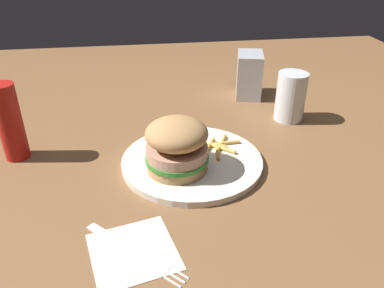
{
  "coord_description": "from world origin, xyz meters",
  "views": [
    {
      "loc": [
        -0.61,
        0.11,
        0.38
      ],
      "look_at": [
        -0.03,
        0.03,
        0.04
      ],
      "focal_mm": 35.85,
      "sensor_mm": 36.0,
      "label": 1
    }
  ],
  "objects_px": {
    "fork": "(134,250)",
    "napkin_dispenser": "(249,75)",
    "fries_pile": "(217,146)",
    "napkin": "(133,251)",
    "plate": "(192,161)",
    "ketchup_bottle": "(10,122)",
    "drink_glass": "(291,98)",
    "sandwich": "(177,145)"
  },
  "relations": [
    {
      "from": "sandwich",
      "to": "drink_glass",
      "type": "xyz_separation_m",
      "value": [
        0.18,
        -0.27,
        -0.01
      ]
    },
    {
      "from": "sandwich",
      "to": "napkin_dispenser",
      "type": "xyz_separation_m",
      "value": [
        0.33,
        -0.22,
        -0.0
      ]
    },
    {
      "from": "plate",
      "to": "ketchup_bottle",
      "type": "relative_size",
      "value": 1.76
    },
    {
      "from": "ketchup_bottle",
      "to": "napkin",
      "type": "bearing_deg",
      "value": -142.63
    },
    {
      "from": "plate",
      "to": "ketchup_bottle",
      "type": "bearing_deg",
      "value": 77.19
    },
    {
      "from": "napkin_dispenser",
      "to": "fork",
      "type": "bearing_deg",
      "value": 163.56
    },
    {
      "from": "plate",
      "to": "fork",
      "type": "relative_size",
      "value": 1.88
    },
    {
      "from": "sandwich",
      "to": "fries_pile",
      "type": "distance_m",
      "value": 0.11
    },
    {
      "from": "plate",
      "to": "sandwich",
      "type": "height_order",
      "value": "sandwich"
    },
    {
      "from": "fries_pile",
      "to": "napkin",
      "type": "bearing_deg",
      "value": 145.38
    },
    {
      "from": "plate",
      "to": "drink_glass",
      "type": "bearing_deg",
      "value": -57.12
    },
    {
      "from": "ketchup_bottle",
      "to": "drink_glass",
      "type": "bearing_deg",
      "value": -81.56
    },
    {
      "from": "drink_glass",
      "to": "fries_pile",
      "type": "bearing_deg",
      "value": 123.7
    },
    {
      "from": "plate",
      "to": "fries_pile",
      "type": "distance_m",
      "value": 0.06
    },
    {
      "from": "fries_pile",
      "to": "napkin",
      "type": "xyz_separation_m",
      "value": [
        -0.23,
        0.16,
        -0.01
      ]
    },
    {
      "from": "plate",
      "to": "napkin_dispenser",
      "type": "xyz_separation_m",
      "value": [
        0.3,
        -0.19,
        0.05
      ]
    },
    {
      "from": "sandwich",
      "to": "fries_pile",
      "type": "relative_size",
      "value": 1.24
    },
    {
      "from": "napkin",
      "to": "ketchup_bottle",
      "type": "height_order",
      "value": "ketchup_bottle"
    },
    {
      "from": "fries_pile",
      "to": "napkin",
      "type": "height_order",
      "value": "fries_pile"
    },
    {
      "from": "fork",
      "to": "napkin_dispenser",
      "type": "bearing_deg",
      "value": -30.29
    },
    {
      "from": "napkin",
      "to": "napkin_dispenser",
      "type": "xyz_separation_m",
      "value": [
        0.51,
        -0.3,
        0.05
      ]
    },
    {
      "from": "fork",
      "to": "ketchup_bottle",
      "type": "relative_size",
      "value": 0.94
    },
    {
      "from": "plate",
      "to": "ketchup_bottle",
      "type": "xyz_separation_m",
      "value": [
        0.07,
        0.32,
        0.07
      ]
    },
    {
      "from": "sandwich",
      "to": "plate",
      "type": "bearing_deg",
      "value": -46.91
    },
    {
      "from": "fork",
      "to": "ketchup_bottle",
      "type": "xyz_separation_m",
      "value": [
        0.28,
        0.21,
        0.07
      ]
    },
    {
      "from": "fries_pile",
      "to": "napkin_dispenser",
      "type": "relative_size",
      "value": 0.81
    },
    {
      "from": "napkin",
      "to": "napkin_dispenser",
      "type": "relative_size",
      "value": 1.01
    },
    {
      "from": "sandwich",
      "to": "napkin",
      "type": "height_order",
      "value": "sandwich"
    },
    {
      "from": "fries_pile",
      "to": "drink_glass",
      "type": "xyz_separation_m",
      "value": [
        0.13,
        -0.19,
        0.03
      ]
    },
    {
      "from": "napkin_dispenser",
      "to": "ketchup_bottle",
      "type": "height_order",
      "value": "ketchup_bottle"
    },
    {
      "from": "fries_pile",
      "to": "drink_glass",
      "type": "bearing_deg",
      "value": -56.3
    },
    {
      "from": "fries_pile",
      "to": "napkin_dispenser",
      "type": "xyz_separation_m",
      "value": [
        0.27,
        -0.14,
        0.04
      ]
    },
    {
      "from": "napkin",
      "to": "ketchup_bottle",
      "type": "distance_m",
      "value": 0.35
    },
    {
      "from": "fries_pile",
      "to": "fork",
      "type": "height_order",
      "value": "fries_pile"
    },
    {
      "from": "napkin",
      "to": "plate",
      "type": "bearing_deg",
      "value": -28.14
    },
    {
      "from": "fries_pile",
      "to": "ketchup_bottle",
      "type": "height_order",
      "value": "ketchup_bottle"
    },
    {
      "from": "napkin",
      "to": "sandwich",
      "type": "bearing_deg",
      "value": -24.24
    },
    {
      "from": "fries_pile",
      "to": "fork",
      "type": "relative_size",
      "value": 0.65
    },
    {
      "from": "sandwich",
      "to": "napkin",
      "type": "bearing_deg",
      "value": 155.76
    },
    {
      "from": "fries_pile",
      "to": "napkin_dispenser",
      "type": "distance_m",
      "value": 0.31
    },
    {
      "from": "fries_pile",
      "to": "plate",
      "type": "bearing_deg",
      "value": 119.78
    },
    {
      "from": "fork",
      "to": "drink_glass",
      "type": "bearing_deg",
      "value": -44.06
    }
  ]
}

